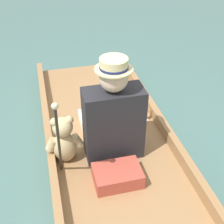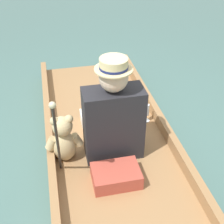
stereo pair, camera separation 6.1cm
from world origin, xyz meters
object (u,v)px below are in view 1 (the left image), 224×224
at_px(seated_person, 111,118).
at_px(teddy_bear, 64,141).
at_px(walking_cane, 58,137).
at_px(wine_glass, 146,111).

distance_m(seated_person, teddy_bear, 0.42).
bearing_deg(walking_cane, wine_glass, 37.05).
bearing_deg(wine_glass, walking_cane, -142.95).
bearing_deg(walking_cane, teddy_bear, 80.34).
bearing_deg(seated_person, walking_cane, -150.46).
bearing_deg(wine_glass, seated_person, -143.18).
relative_size(seated_person, wine_glass, 4.67).
height_order(seated_person, teddy_bear, seated_person).
relative_size(seated_person, walking_cane, 1.05).
relative_size(wine_glass, walking_cane, 0.22).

